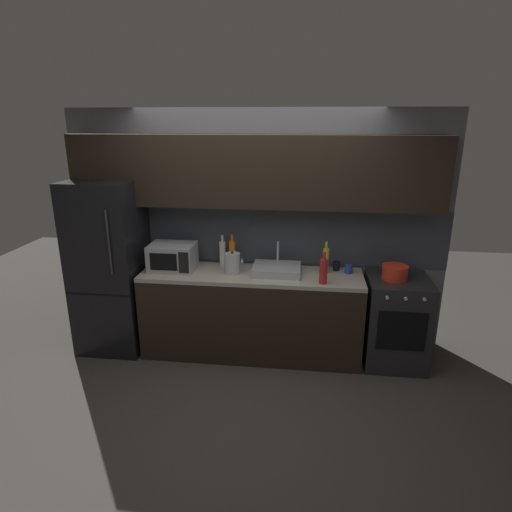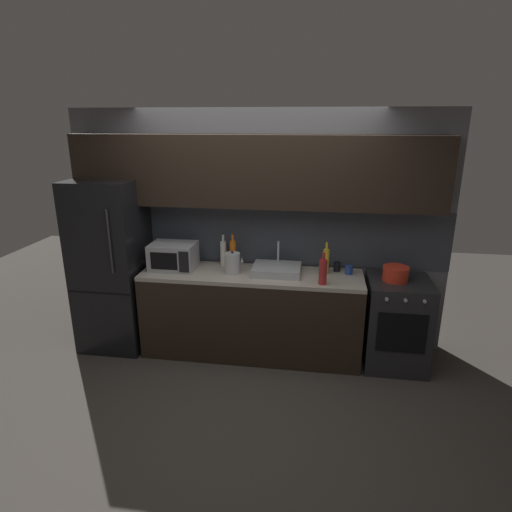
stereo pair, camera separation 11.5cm
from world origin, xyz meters
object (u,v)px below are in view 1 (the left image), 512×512
at_px(wine_bottle_orange, 232,253).
at_px(wine_bottle_white, 223,253).
at_px(mug_dark, 336,266).
at_px(mug_blue, 348,269).
at_px(kettle, 233,263).
at_px(microwave, 173,257).
at_px(wine_bottle_red, 324,271).
at_px(oven_range, 395,321).
at_px(cooking_pot, 395,272).
at_px(refrigerator, 110,266).
at_px(wine_bottle_yellow, 326,260).

distance_m(wine_bottle_orange, wine_bottle_white, 0.11).
xyz_separation_m(wine_bottle_orange, mug_dark, (1.09, -0.01, -0.10)).
bearing_deg(mug_blue, wine_bottle_white, 175.49).
bearing_deg(wine_bottle_orange, kettle, -79.52).
distance_m(microwave, kettle, 0.64).
bearing_deg(microwave, mug_blue, 3.21).
height_order(wine_bottle_orange, mug_dark, wine_bottle_orange).
bearing_deg(wine_bottle_red, oven_range, 14.81).
height_order(wine_bottle_white, mug_blue, wine_bottle_white).
distance_m(oven_range, microwave, 2.35).
distance_m(kettle, cooking_pot, 1.59).
relative_size(oven_range, wine_bottle_red, 2.90).
height_order(wine_bottle_red, wine_bottle_white, wine_bottle_white).
distance_m(oven_range, mug_blue, 0.70).
xyz_separation_m(kettle, wine_bottle_white, (-0.15, 0.25, 0.03)).
bearing_deg(wine_bottle_red, mug_dark, 69.61).
relative_size(refrigerator, cooking_pot, 7.37).
height_order(kettle, mug_dark, kettle).
height_order(refrigerator, mug_dark, refrigerator).
bearing_deg(oven_range, refrigerator, 179.98).
relative_size(refrigerator, wine_bottle_yellow, 5.57).
distance_m(refrigerator, kettle, 1.32).
xyz_separation_m(wine_bottle_orange, mug_blue, (1.20, -0.08, -0.10)).
bearing_deg(mug_dark, wine_bottle_orange, 179.73).
bearing_deg(kettle, wine_bottle_red, -10.85).
xyz_separation_m(microwave, cooking_pot, (2.23, -0.02, -0.06)).
xyz_separation_m(kettle, wine_bottle_red, (0.90, -0.17, 0.02)).
distance_m(microwave, mug_blue, 1.80).
height_order(kettle, wine_bottle_red, wine_bottle_red).
relative_size(microwave, cooking_pot, 1.87).
distance_m(oven_range, wine_bottle_white, 1.90).
height_order(wine_bottle_red, cooking_pot, wine_bottle_red).
distance_m(oven_range, cooking_pot, 0.52).
relative_size(mug_blue, mug_dark, 0.93).
relative_size(refrigerator, mug_blue, 20.70).
bearing_deg(oven_range, microwave, 179.51).
bearing_deg(cooking_pot, kettle, -179.05).
bearing_deg(wine_bottle_red, kettle, 169.15).
relative_size(wine_bottle_white, cooking_pot, 1.33).
relative_size(wine_bottle_red, cooking_pot, 1.26).
height_order(oven_range, kettle, kettle).
xyz_separation_m(refrigerator, mug_blue, (2.47, 0.12, 0.04)).
relative_size(kettle, mug_blue, 2.67).
bearing_deg(mug_dark, wine_bottle_red, -110.39).
bearing_deg(refrigerator, mug_dark, 4.63).
bearing_deg(oven_range, wine_bottle_red, -165.19).
xyz_separation_m(microwave, wine_bottle_red, (1.53, -0.22, -0.01)).
distance_m(kettle, mug_dark, 1.07).
relative_size(microwave, wine_bottle_red, 1.48).
xyz_separation_m(oven_range, wine_bottle_orange, (-1.69, 0.20, 0.59)).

